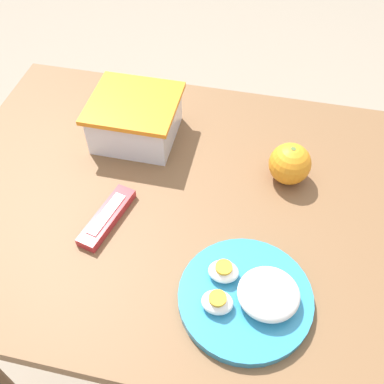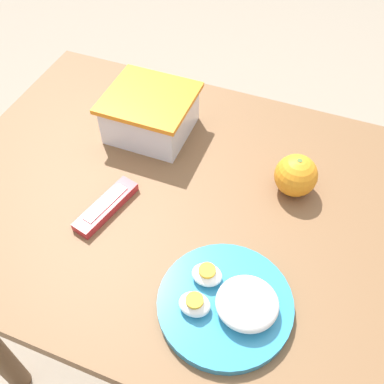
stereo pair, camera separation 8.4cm
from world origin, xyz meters
name	(u,v)px [view 1 (the left image)]	position (x,y,z in m)	size (l,w,h in m)	color
ground_plane	(192,343)	(0.00, 0.00, 0.00)	(10.00, 10.00, 0.00)	gray
table	(192,238)	(0.00, 0.00, 0.60)	(1.00, 0.71, 0.73)	brown
food_container	(136,121)	(-0.16, 0.15, 0.77)	(0.18, 0.17, 0.10)	white
orange_fruit	(290,164)	(0.17, 0.10, 0.77)	(0.08, 0.08, 0.08)	orange
rice_plate	(249,296)	(0.14, -0.19, 0.75)	(0.22, 0.22, 0.06)	teal
candy_bar	(107,217)	(-0.14, -0.08, 0.74)	(0.07, 0.15, 0.02)	#B7282D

